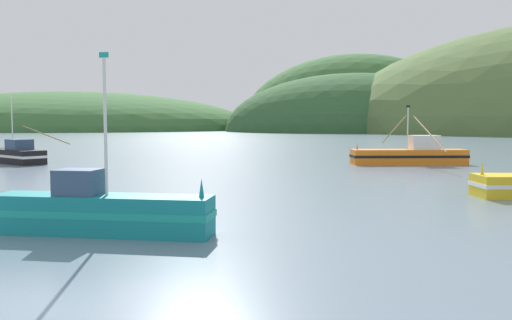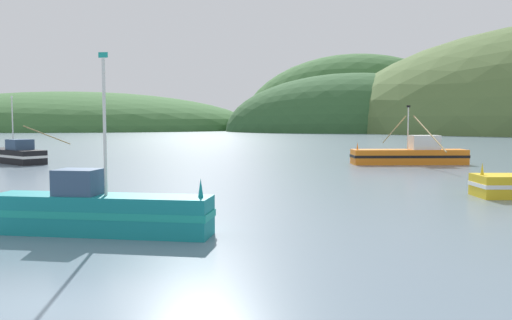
% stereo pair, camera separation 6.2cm
% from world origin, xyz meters
% --- Properties ---
extents(ground_plane, '(600.00, 600.00, 0.00)m').
position_xyz_m(ground_plane, '(0.00, 0.00, 0.00)').
color(ground_plane, slate).
extents(hill_mid_right, '(109.14, 87.31, 47.87)m').
position_xyz_m(hill_mid_right, '(48.64, 206.69, 0.00)').
color(hill_mid_right, '#2D562D').
rests_on(hill_mid_right, ground).
extents(hill_far_left, '(179.93, 143.94, 36.90)m').
position_xyz_m(hill_far_left, '(-83.00, 249.59, 0.00)').
color(hill_far_left, '#386633').
rests_on(hill_far_left, ground).
extents(hill_mid_left, '(115.59, 92.47, 73.67)m').
position_xyz_m(hill_mid_left, '(57.10, 247.38, 0.00)').
color(hill_mid_left, '#386633').
rests_on(hill_mid_left, ground).
extents(fishing_boat_teal, '(8.62, 2.95, 6.80)m').
position_xyz_m(fishing_boat_teal, '(-0.60, 7.72, 0.86)').
color(fishing_boat_teal, '#147F84').
rests_on(fishing_boat_teal, ground).
extents(fishing_boat_orange, '(11.34, 18.76, 5.81)m').
position_xyz_m(fishing_boat_orange, '(20.85, 39.74, 0.95)').
color(fishing_boat_orange, orange).
rests_on(fishing_boat_orange, ground).
extents(fishing_boat_black, '(9.06, 9.91, 6.82)m').
position_xyz_m(fishing_boat_black, '(-19.33, 41.80, 0.85)').
color(fishing_boat_black, black).
rests_on(fishing_boat_black, ground).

